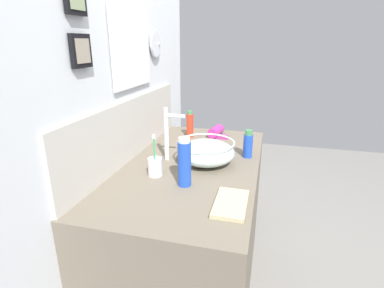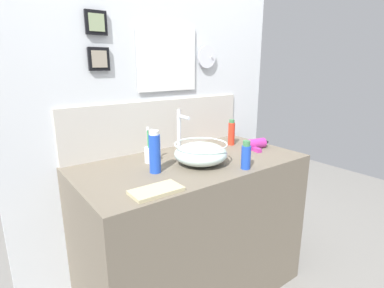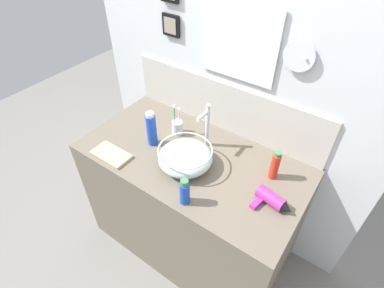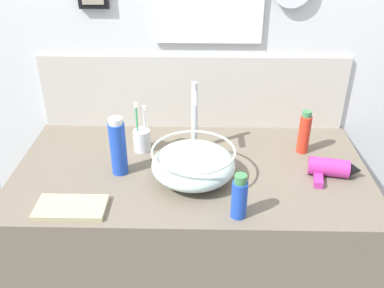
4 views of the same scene
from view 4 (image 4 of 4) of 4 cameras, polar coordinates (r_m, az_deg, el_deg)
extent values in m
cube|color=#6B6051|center=(1.84, -0.09, -14.39)|extent=(1.28, 0.67, 0.85)
cube|color=silver|center=(1.74, 0.18, 14.97)|extent=(1.84, 0.06, 2.52)
cube|color=beige|center=(1.78, 0.15, 6.84)|extent=(1.26, 0.02, 0.31)
ellipsoid|color=silver|center=(1.47, 0.19, -2.76)|extent=(0.29, 0.29, 0.12)
torus|color=silver|center=(1.45, 0.20, -0.93)|extent=(0.29, 0.29, 0.01)
torus|color=#B2B7BC|center=(1.51, 0.19, -4.52)|extent=(0.11, 0.11, 0.01)
cylinder|color=silver|center=(1.62, 0.34, 3.17)|extent=(0.02, 0.02, 0.25)
cylinder|color=silver|center=(1.53, 0.32, 6.14)|extent=(0.02, 0.10, 0.02)
cylinder|color=silver|center=(1.57, 0.35, 7.71)|extent=(0.02, 0.02, 0.03)
cylinder|color=#B22D8C|center=(1.59, 17.74, -2.95)|extent=(0.15, 0.09, 0.06)
cone|color=black|center=(1.60, 20.90, -3.27)|extent=(0.05, 0.06, 0.06)
cube|color=#B22D8C|center=(1.55, 16.47, -4.45)|extent=(0.05, 0.09, 0.02)
cylinder|color=silver|center=(1.67, -6.68, 0.51)|extent=(0.07, 0.07, 0.09)
cylinder|color=white|center=(1.65, -6.27, 1.92)|extent=(0.01, 0.01, 0.16)
cube|color=white|center=(1.61, -6.45, 4.77)|extent=(0.01, 0.01, 0.02)
cylinder|color=green|center=(1.64, -7.29, 2.01)|extent=(0.01, 0.01, 0.18)
cube|color=white|center=(1.59, -7.52, 5.15)|extent=(0.01, 0.01, 0.02)
cylinder|color=blue|center=(1.51, -9.80, -0.62)|extent=(0.06, 0.06, 0.20)
cylinder|color=silver|center=(1.46, -10.17, 3.03)|extent=(0.05, 0.05, 0.02)
cylinder|color=blue|center=(1.32, 6.31, -7.38)|extent=(0.05, 0.05, 0.12)
cylinder|color=#3F7F4C|center=(1.27, 6.49, -4.67)|extent=(0.04, 0.04, 0.03)
cylinder|color=red|center=(1.68, 14.71, 1.25)|extent=(0.04, 0.04, 0.15)
cylinder|color=#3F7F4C|center=(1.64, 15.09, 3.89)|extent=(0.03, 0.03, 0.02)
cube|color=tan|center=(1.42, -15.84, -8.14)|extent=(0.22, 0.12, 0.02)
camera|label=1|loc=(1.72, -54.67, 8.56)|focal=28.00mm
camera|label=2|loc=(1.04, -78.60, -14.48)|focal=28.00mm
camera|label=3|loc=(0.81, 79.71, 31.50)|focal=28.00mm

